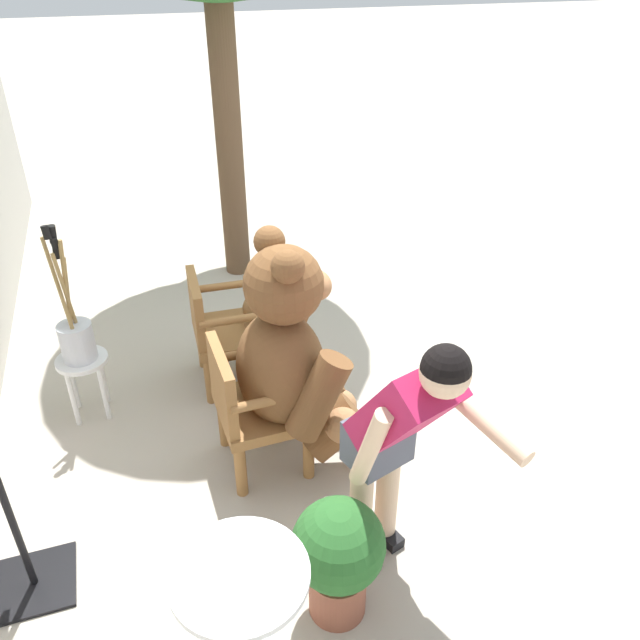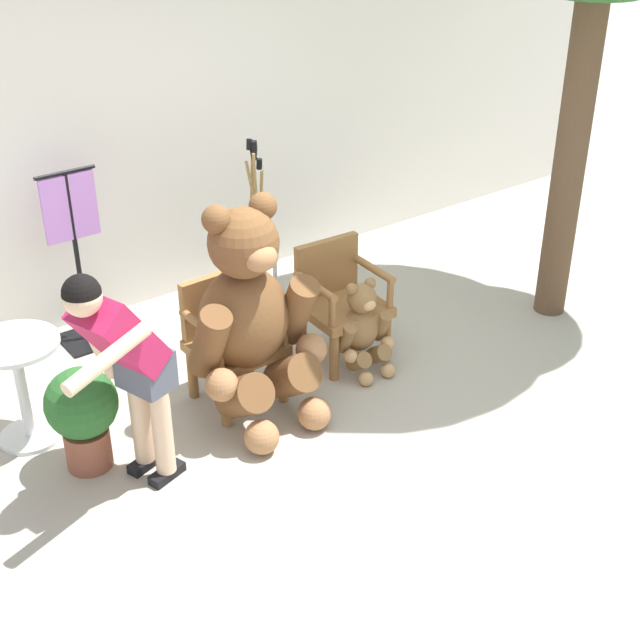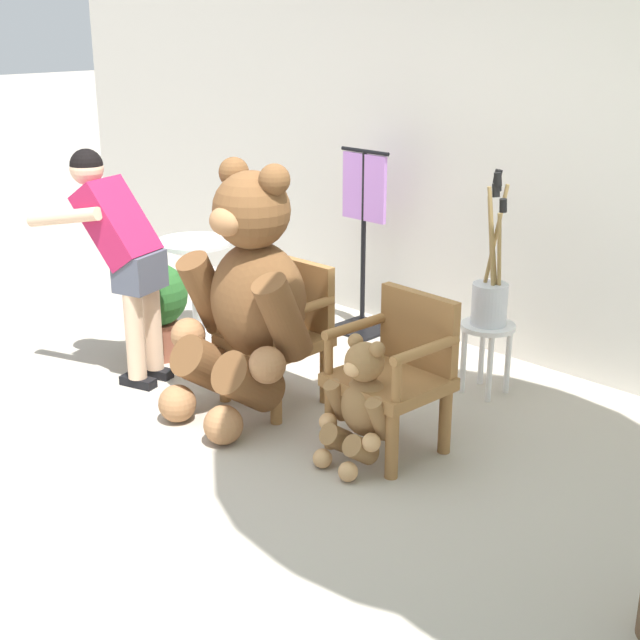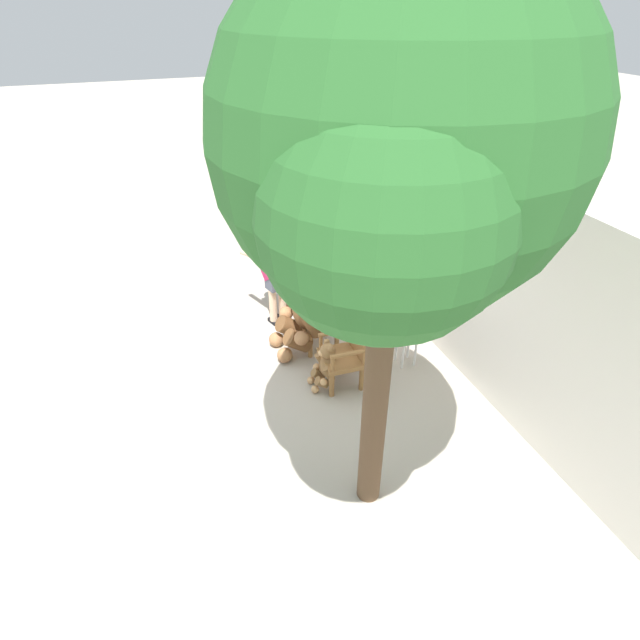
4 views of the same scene
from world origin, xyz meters
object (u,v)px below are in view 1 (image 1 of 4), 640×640
Objects in this scene: teddy_bear_large at (294,358)px; white_stool at (84,371)px; teddy_bear_small at (262,334)px; round_side_table at (244,615)px; person_visitor at (399,433)px; potted_plant at (338,554)px; wooden_chair_right at (223,327)px; wooden_chair_left at (253,404)px; brush_bucket at (75,331)px.

teddy_bear_large is 3.28× the size of white_stool.
round_side_table is (-2.23, 0.63, 0.10)m from teddy_bear_small.
teddy_bear_small is 1.25m from white_stool.
white_stool is at bearing 38.95° from person_visitor.
potted_plant is (-1.12, 0.13, -0.34)m from teddy_bear_large.
wooden_chair_right is 0.58× the size of person_visitor.
teddy_bear_large is at bearing -89.32° from wooden_chair_left.
person_visitor is at bearing -66.85° from round_side_table.
teddy_bear_large is 1.18m from potted_plant.
wooden_chair_right is 2.26m from round_side_table.
teddy_bear_small is at bearing -86.55° from white_stool.
wooden_chair_right is at bearing 15.99° from teddy_bear_large.
wooden_chair_left is at bearing 162.99° from teddy_bear_small.
teddy_bear_small is 2.04m from potted_plant.
round_side_table reaches higher than teddy_bear_small.
round_side_table is at bearing 113.15° from person_visitor.
brush_bucket is at bearing 38.93° from person_visitor.
wooden_chair_right is 0.30m from teddy_bear_small.
potted_plant is (-1.96, -1.10, 0.04)m from white_stool.
brush_bucket reaches higher than white_stool.
brush_bucket is 2.25m from round_side_table.
teddy_bear_small is 0.98× the size of round_side_table.
teddy_bear_large reaches higher than teddy_bear_small.
teddy_bear_large is at bearing -124.24° from white_stool.
potted_plant is at bearing 173.51° from teddy_bear_large.
person_visitor is at bearing -141.05° from white_stool.
teddy_bear_large is at bearing -124.27° from brush_bucket.
teddy_bear_small is at bearing -86.62° from brush_bucket.
potted_plant is (-1.12, -0.13, -0.07)m from wooden_chair_left.
teddy_bear_small is at bearing -4.07° from potted_plant.
teddy_bear_large reaches higher than white_stool.
brush_bucket is at bearing 15.88° from round_side_table.
wooden_chair_left is 1.26× the size of potted_plant.
wooden_chair_right is 0.57× the size of teddy_bear_large.
wooden_chair_left is 0.38m from teddy_bear_large.
wooden_chair_left is 0.57× the size of teddy_bear_large.
wooden_chair_right reaches higher than potted_plant.
teddy_bear_large is 1.48m from round_side_table.
person_visitor is 2.19× the size of potted_plant.
round_side_table is at bearing 164.95° from wooden_chair_left.
person_visitor is (-0.96, -0.22, 0.16)m from teddy_bear_large.
wooden_chair_left is at bearing -131.02° from brush_bucket.
white_stool is (0.84, 1.23, -0.38)m from teddy_bear_large.
teddy_bear_large is 1.49m from brush_bucket.
wooden_chair_left is at bearing -130.98° from white_stool.
teddy_bear_small reaches higher than white_stool.
potted_plant is (0.19, -0.49, -0.05)m from round_side_table.
wooden_chair_right is at bearing 89.01° from teddy_bear_small.
wooden_chair_right is 0.98m from white_stool.
person_visitor reaches higher than wooden_chair_right.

